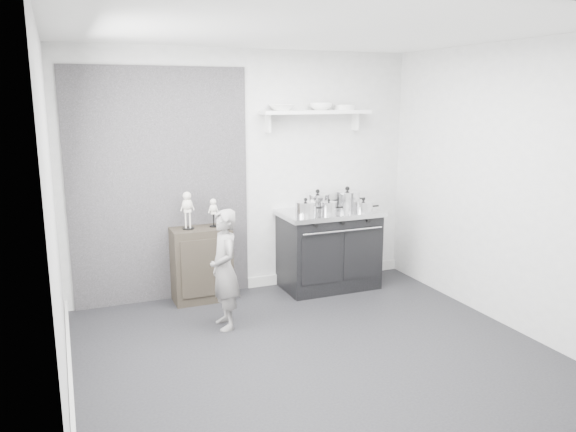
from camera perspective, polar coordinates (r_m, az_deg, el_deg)
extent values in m
plane|color=black|center=(5.09, 2.38, -13.49)|extent=(4.00, 4.00, 0.00)
cube|color=#B3B3B1|center=(6.33, -4.33, 4.37)|extent=(4.00, 0.02, 2.70)
cube|color=#B3B3B1|center=(3.17, 16.31, -3.93)|extent=(4.00, 0.02, 2.70)
cube|color=#B3B3B1|center=(4.25, -22.77, -0.35)|extent=(0.02, 3.60, 2.70)
cube|color=#B3B3B1|center=(5.79, 20.84, 2.89)|extent=(0.02, 3.60, 2.70)
cube|color=silver|center=(4.62, 2.69, 18.34)|extent=(4.00, 3.60, 0.02)
cube|color=black|center=(6.11, -12.79, 2.88)|extent=(1.90, 0.02, 2.50)
cube|color=silver|center=(6.96, 3.78, -5.80)|extent=(2.00, 0.03, 0.12)
cube|color=silver|center=(4.68, -21.18, -15.94)|extent=(0.03, 3.60, 0.12)
cube|color=white|center=(6.44, 2.84, 10.51)|extent=(1.30, 0.26, 0.04)
cube|color=white|center=(6.30, -2.05, 9.39)|extent=(0.03, 0.12, 0.20)
cube|color=white|center=(6.76, 6.86, 9.50)|extent=(0.03, 0.12, 0.20)
cube|color=black|center=(6.55, 4.13, -3.58)|extent=(1.07, 0.64, 0.86)
cube|color=silver|center=(6.44, 4.19, 0.33)|extent=(1.14, 0.69, 0.05)
cube|color=black|center=(6.16, 3.30, -4.39)|extent=(0.45, 0.02, 0.56)
cube|color=black|center=(6.39, 7.49, -3.86)|extent=(0.45, 0.02, 0.56)
cylinder|color=silver|center=(6.17, 5.63, -1.51)|extent=(0.97, 0.02, 0.02)
cylinder|color=black|center=(6.02, 2.86, -0.97)|extent=(0.04, 0.03, 0.04)
cylinder|color=black|center=(6.16, 5.58, -0.70)|extent=(0.04, 0.03, 0.04)
cylinder|color=black|center=(6.32, 8.16, -0.46)|extent=(0.04, 0.03, 0.04)
cube|color=black|center=(6.19, -8.79, -4.85)|extent=(0.62, 0.36, 0.81)
imported|color=slate|center=(5.39, -6.47, -5.41)|extent=(0.28, 0.43, 1.16)
cylinder|color=silver|center=(6.18, 1.80, 0.74)|extent=(0.23, 0.23, 0.13)
cylinder|color=silver|center=(6.17, 1.80, 1.41)|extent=(0.24, 0.24, 0.02)
sphere|color=black|center=(6.16, 1.80, 1.67)|extent=(0.04, 0.04, 0.04)
cylinder|color=black|center=(6.24, 3.09, 0.84)|extent=(0.10, 0.02, 0.02)
cylinder|color=silver|center=(6.52, 3.02, 1.45)|extent=(0.28, 0.28, 0.16)
cylinder|color=silver|center=(6.50, 3.02, 2.23)|extent=(0.28, 0.28, 0.02)
sphere|color=black|center=(6.50, 3.03, 2.51)|extent=(0.05, 0.05, 0.05)
cylinder|color=black|center=(6.59, 4.41, 1.56)|extent=(0.10, 0.02, 0.02)
cylinder|color=silver|center=(6.65, 6.03, 1.68)|extent=(0.30, 0.30, 0.18)
cylinder|color=silver|center=(6.63, 6.05, 2.50)|extent=(0.31, 0.31, 0.02)
sphere|color=black|center=(6.63, 6.05, 2.79)|extent=(0.05, 0.05, 0.05)
cylinder|color=black|center=(6.74, 7.44, 1.78)|extent=(0.10, 0.02, 0.02)
cylinder|color=silver|center=(6.41, 7.65, 0.91)|extent=(0.22, 0.22, 0.11)
cylinder|color=silver|center=(6.40, 7.67, 1.44)|extent=(0.22, 0.22, 0.02)
sphere|color=black|center=(6.39, 7.67, 1.68)|extent=(0.04, 0.04, 0.04)
cylinder|color=black|center=(6.48, 8.79, 1.01)|extent=(0.10, 0.02, 0.02)
cylinder|color=silver|center=(6.26, 4.16, 0.79)|extent=(0.17, 0.17, 0.12)
cylinder|color=silver|center=(6.25, 4.17, 1.39)|extent=(0.18, 0.18, 0.02)
sphere|color=black|center=(6.24, 4.18, 1.60)|extent=(0.03, 0.03, 0.03)
cylinder|color=black|center=(6.32, 5.19, 0.87)|extent=(0.10, 0.02, 0.02)
imported|color=white|center=(6.28, -0.69, 10.98)|extent=(0.28, 0.28, 0.07)
imported|color=white|center=(6.47, 3.37, 11.05)|extent=(0.26, 0.26, 0.08)
cylinder|color=silver|center=(6.61, 5.77, 10.94)|extent=(0.24, 0.24, 0.06)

